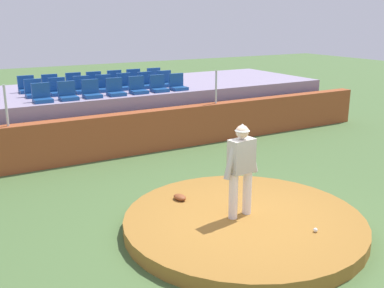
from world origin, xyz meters
The scene contains 30 objects.
ground_plane centered at (0.00, 0.00, 0.00)m, with size 60.00×60.00×0.00m, color #486636.
pitchers_mound centered at (0.00, 0.00, 0.12)m, with size 4.36×4.36×0.25m, color olive.
pitcher centered at (-0.05, 0.06, 1.25)m, with size 0.80×0.31×1.72m.
baseball centered at (0.67, -1.11, 0.29)m, with size 0.07×0.07×0.07m, color white.
fielding_glove centered at (-0.65, 1.25, 0.30)m, with size 0.30×0.20×0.11m, color brown.
brick_barrier centered at (0.00, 5.40, 0.59)m, with size 17.07×0.40×1.18m, color #9A4926.
fence_post_left centered at (-3.13, 5.40, 1.68)m, with size 0.06×0.06×1.00m, color silver.
fence_post_right centered at (2.85, 5.40, 1.68)m, with size 0.06×0.06×1.00m, color silver.
bleacher_platform centered at (0.00, 8.00, 0.76)m, with size 15.25×4.26×1.52m, color #9083A0.
stadium_chair_0 centered at (-2.08, 6.37, 1.68)m, with size 0.48×0.44×0.50m.
stadium_chair_1 centered at (-1.39, 6.37, 1.68)m, with size 0.48×0.44×0.50m.
stadium_chair_2 centered at (-0.71, 6.40, 1.68)m, with size 0.48×0.44×0.50m.
stadium_chair_3 centered at (0.01, 6.40, 1.68)m, with size 0.48×0.44×0.50m.
stadium_chair_4 centered at (0.72, 6.42, 1.68)m, with size 0.48×0.44×0.50m.
stadium_chair_5 centered at (1.41, 6.41, 1.68)m, with size 0.48×0.44×0.50m.
stadium_chair_6 centered at (2.07, 6.41, 1.68)m, with size 0.48×0.44×0.50m.
stadium_chair_7 centered at (-2.10, 7.30, 1.68)m, with size 0.48×0.44×0.50m.
stadium_chair_8 centered at (-1.43, 7.28, 1.68)m, with size 0.48×0.44×0.50m.
stadium_chair_9 centered at (-0.70, 7.30, 1.68)m, with size 0.48×0.44×0.50m.
stadium_chair_10 centered at (-0.01, 7.27, 1.68)m, with size 0.48×0.44×0.50m.
stadium_chair_11 centered at (0.68, 7.32, 1.68)m, with size 0.48×0.44×0.50m.
stadium_chair_12 centered at (1.39, 7.29, 1.68)m, with size 0.48×0.44×0.50m.
stadium_chair_13 centered at (2.08, 7.29, 1.68)m, with size 0.48×0.44×0.50m.
stadium_chair_14 centered at (-2.13, 8.22, 1.68)m, with size 0.48×0.44×0.50m.
stadium_chair_15 centered at (-1.43, 8.17, 1.68)m, with size 0.48×0.44×0.50m.
stadium_chair_16 centered at (-0.67, 8.22, 1.68)m, with size 0.48×0.44×0.50m.
stadium_chair_17 centered at (-0.02, 8.17, 1.68)m, with size 0.48×0.44×0.50m.
stadium_chair_18 centered at (0.69, 8.19, 1.68)m, with size 0.48×0.44×0.50m.
stadium_chair_19 centered at (1.38, 8.20, 1.68)m, with size 0.48×0.44×0.50m.
stadium_chair_20 centered at (2.13, 8.18, 1.68)m, with size 0.48×0.44×0.50m.
Camera 1 is at (-4.57, -6.08, 3.74)m, focal length 42.35 mm.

